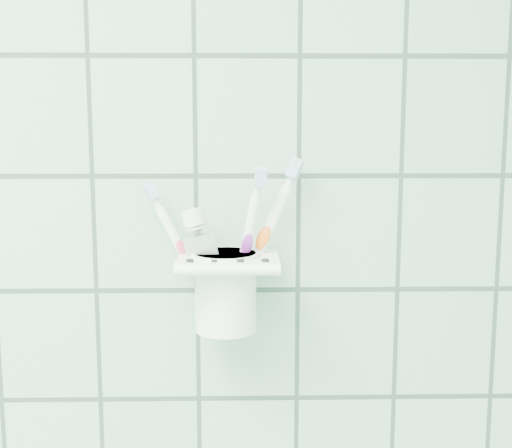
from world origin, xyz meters
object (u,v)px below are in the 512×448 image
(toothbrush_blue, at_px, (227,233))
(toothbrush_orange, at_px, (231,242))
(cup, at_px, (226,288))
(toothpaste_tube, at_px, (219,257))
(toothbrush_pink, at_px, (219,244))
(holder_bracket, at_px, (228,263))

(toothbrush_blue, bearing_deg, toothbrush_orange, 64.30)
(cup, distance_m, toothpaste_tube, 0.04)
(toothbrush_orange, bearing_deg, toothbrush_blue, -142.09)
(toothbrush_pink, relative_size, toothbrush_blue, 0.87)
(holder_bracket, relative_size, toothbrush_blue, 0.56)
(cup, relative_size, toothbrush_pink, 0.52)
(cup, distance_m, toothbrush_orange, 0.05)
(toothbrush_orange, bearing_deg, toothbrush_pink, -164.51)
(holder_bracket, xyz_separation_m, toothbrush_orange, (0.00, 0.02, 0.02))
(holder_bracket, bearing_deg, toothpaste_tube, 177.18)
(holder_bracket, bearing_deg, toothbrush_orange, 78.36)
(holder_bracket, bearing_deg, toothbrush_pink, 138.18)
(toothbrush_orange, bearing_deg, cup, -125.49)
(toothbrush_pink, bearing_deg, toothbrush_blue, -19.55)
(toothbrush_orange, relative_size, toothpaste_tube, 1.29)
(toothbrush_pink, bearing_deg, toothbrush_orange, -6.03)
(toothbrush_pink, height_order, toothpaste_tube, toothbrush_pink)
(holder_bracket, height_order, toothbrush_pink, toothbrush_pink)
(holder_bracket, relative_size, toothbrush_pink, 0.64)
(holder_bracket, xyz_separation_m, cup, (-0.00, 0.00, -0.03))
(toothbrush_orange, height_order, toothpaste_tube, toothbrush_orange)
(cup, distance_m, toothbrush_pink, 0.05)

